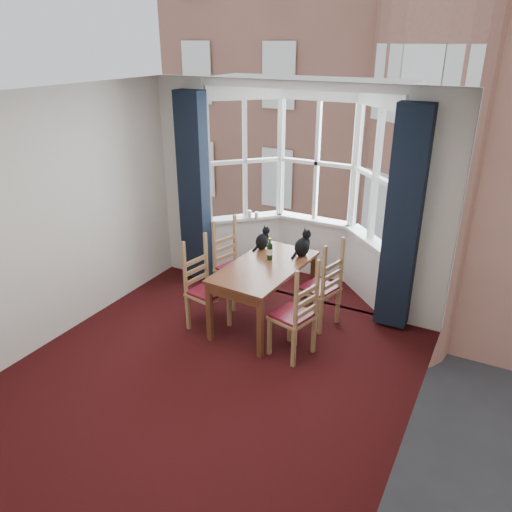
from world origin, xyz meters
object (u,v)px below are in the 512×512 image
Objects in this scene: wine_bottle at (270,250)px; candle_short at (256,215)px; chair_right_far at (325,291)px; cat_left at (263,240)px; candle_tall at (249,214)px; chair_right_near at (299,319)px; cat_right at (303,245)px; dining_table at (265,272)px; chair_left_near at (202,291)px; chair_left_far at (230,267)px.

candle_short is at bearing 125.24° from wine_bottle.
wine_bottle is at bearing -54.76° from candle_short.
cat_left reaches higher than chair_right_far.
cat_left is 2.82× the size of candle_tall.
chair_right_near is 2.26m from candle_short.
cat_left is at bearing 134.78° from chair_right_near.
cat_right is 0.43m from wine_bottle.
cat_left is at bearing -51.19° from candle_tall.
cat_left reaches higher than candle_short.
dining_table is at bearing -54.26° from candle_tall.
cat_right is at bearing 150.14° from chair_right_far.
candle_short is (-1.44, 0.96, 0.44)m from chair_right_far.
wine_bottle is at bearing -134.35° from cat_right.
wine_bottle reaches higher than candle_short.
chair_right_near is 2.30m from candle_tall.
chair_left_near is 8.60× the size of candle_tall.
chair_right_far is 1.85m from candle_tall.
candle_short is (-0.50, 0.77, 0.03)m from cat_left.
chair_right_far is 0.64m from cat_right.
cat_left is at bearing 168.46° from chair_right_far.
cat_left is 0.95m from candle_tall.
wine_bottle reaches higher than dining_table.
candle_tall reaches higher than chair_left_near.
candle_short is at bearing 16.90° from candle_tall.
chair_left_far is (-0.04, 0.72, 0.00)m from chair_left_near.
cat_right is at bearing 4.33° from cat_left.
dining_table is 13.87× the size of candle_tall.
cat_right reaches higher than chair_left_far.
chair_left_near is at bearing -152.93° from chair_right_far.
chair_right_near is (1.33, -0.79, 0.00)m from chair_left_far.
chair_right_near is (0.66, -0.48, -0.21)m from dining_table.
chair_right_near is 3.31× the size of wine_bottle.
candle_tall is at bearing -163.10° from candle_short.
chair_left_far and chair_right_far have the same top height.
candle_short is at bearing 94.49° from chair_left_near.
dining_table is 1.61× the size of chair_left_far.
chair_right_near and chair_right_far have the same top height.
chair_left_near is at bearing 176.98° from chair_right_near.
candle_short is at bearing 95.31° from chair_left_far.
chair_left_far is 3.31× the size of wine_bottle.
chair_right_near is at bearing -30.68° from chair_left_far.
candle_short is (-1.03, 0.73, 0.01)m from cat_right.
cat_right is at bearing -35.26° from candle_short.
chair_left_near is 1.00× the size of chair_right_near.
cat_left is at bearing 18.45° from chair_left_far.
cat_right is at bearing 44.93° from chair_left_near.
wine_bottle is (-0.02, 0.18, 0.22)m from dining_table.
chair_left_far is 1.00m from candle_tall.
chair_right_near is at bearing -50.14° from candle_short.
chair_right_far reaches higher than dining_table.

